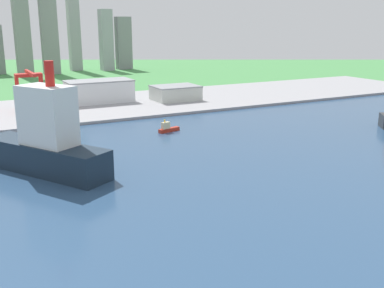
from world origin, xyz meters
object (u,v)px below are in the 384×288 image
object	(u,v)px
tugboat_small	(168,128)
port_crane_red	(29,82)
warehouse_annex	(175,93)
warehouse_main	(99,91)
cargo_ship	(45,142)

from	to	relation	value
tugboat_small	port_crane_red	size ratio (longest dim) A/B	0.40
port_crane_red	warehouse_annex	size ratio (longest dim) A/B	0.99
warehouse_annex	port_crane_red	bearing A→B (deg)	177.22
warehouse_annex	tugboat_small	bearing A→B (deg)	-118.24
warehouse_main	cargo_ship	bearing A→B (deg)	-114.19
warehouse_main	tugboat_small	bearing A→B (deg)	-85.77
warehouse_main	warehouse_annex	size ratio (longest dim) A/B	1.41
tugboat_small	cargo_ship	xyz separation A→B (m)	(-98.43, -56.44, 14.46)
warehouse_annex	warehouse_main	bearing A→B (deg)	161.43
tugboat_small	warehouse_annex	distance (m)	131.17
tugboat_small	warehouse_main	world-z (taller)	warehouse_main
cargo_ship	warehouse_annex	world-z (taller)	cargo_ship
warehouse_main	warehouse_annex	bearing A→B (deg)	-18.57
port_crane_red	warehouse_annex	bearing A→B (deg)	-2.78
cargo_ship	port_crane_red	size ratio (longest dim) A/B	1.78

